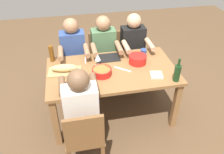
# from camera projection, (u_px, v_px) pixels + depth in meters

# --- Properties ---
(ground_plane) EXTENTS (8.00, 8.00, 0.00)m
(ground_plane) POSITION_uv_depth(u_px,v_px,m) (112.00, 113.00, 3.33)
(ground_plane) COLOR brown
(dining_table) EXTENTS (1.60, 0.90, 0.74)m
(dining_table) POSITION_uv_depth(u_px,v_px,m) (112.00, 76.00, 2.95)
(dining_table) COLOR olive
(dining_table) RESTS_ON ground_plane
(chair_far_left) EXTENTS (0.40, 0.40, 0.85)m
(chair_far_left) POSITION_uv_depth(u_px,v_px,m) (74.00, 60.00, 3.59)
(chair_far_left) COLOR brown
(chair_far_left) RESTS_ON ground_plane
(diner_far_left) EXTENTS (0.41, 0.53, 1.20)m
(diner_far_left) POSITION_uv_depth(u_px,v_px,m) (74.00, 53.00, 3.32)
(diner_far_left) COLOR #2D2D38
(diner_far_left) RESTS_ON ground_plane
(chair_far_right) EXTENTS (0.40, 0.40, 0.85)m
(chair_far_right) POSITION_uv_depth(u_px,v_px,m) (129.00, 54.00, 3.73)
(chair_far_right) COLOR brown
(chair_far_right) RESTS_ON ground_plane
(diner_far_right) EXTENTS (0.41, 0.53, 1.20)m
(diner_far_right) POSITION_uv_depth(u_px,v_px,m) (133.00, 47.00, 3.46)
(diner_far_right) COLOR #2D2D38
(diner_far_right) RESTS_ON ground_plane
(chair_far_center) EXTENTS (0.40, 0.40, 0.85)m
(chair_far_center) POSITION_uv_depth(u_px,v_px,m) (102.00, 57.00, 3.66)
(chair_far_center) COLOR brown
(chair_far_center) RESTS_ON ground_plane
(diner_far_center) EXTENTS (0.41, 0.53, 1.20)m
(diner_far_center) POSITION_uv_depth(u_px,v_px,m) (104.00, 50.00, 3.39)
(diner_far_center) COLOR #2D2D38
(diner_far_center) RESTS_ON ground_plane
(chair_near_left) EXTENTS (0.40, 0.40, 0.85)m
(chair_near_left) POSITION_uv_depth(u_px,v_px,m) (84.00, 137.00, 2.36)
(chair_near_left) COLOR brown
(chair_near_left) RESTS_ON ground_plane
(diner_near_left) EXTENTS (0.41, 0.53, 1.20)m
(diner_near_left) POSITION_uv_depth(u_px,v_px,m) (81.00, 109.00, 2.38)
(diner_near_left) COLOR #2D2D38
(diner_near_left) RESTS_ON ground_plane
(serving_bowl_greens) EXTENTS (0.23, 0.23, 0.11)m
(serving_bowl_greens) POSITION_uv_depth(u_px,v_px,m) (138.00, 59.00, 3.00)
(serving_bowl_greens) COLOR red
(serving_bowl_greens) RESTS_ON dining_table
(serving_bowl_fruit) EXTENTS (0.24, 0.24, 0.08)m
(serving_bowl_fruit) POSITION_uv_depth(u_px,v_px,m) (102.00, 71.00, 2.78)
(serving_bowl_fruit) COLOR red
(serving_bowl_fruit) RESTS_ON dining_table
(cutting_board) EXTENTS (0.42, 0.26, 0.02)m
(cutting_board) POSITION_uv_depth(u_px,v_px,m) (65.00, 72.00, 2.84)
(cutting_board) COLOR tan
(cutting_board) RESTS_ON dining_table
(bread_loaf) EXTENTS (0.33, 0.15, 0.09)m
(bread_loaf) POSITION_uv_depth(u_px,v_px,m) (64.00, 68.00, 2.81)
(bread_loaf) COLOR tan
(bread_loaf) RESTS_ON cutting_board
(wine_bottle) EXTENTS (0.08, 0.08, 0.29)m
(wine_bottle) POSITION_uv_depth(u_px,v_px,m) (177.00, 73.00, 2.65)
(wine_bottle) COLOR #193819
(wine_bottle) RESTS_ON dining_table
(beer_bottle) EXTENTS (0.06, 0.06, 0.22)m
(beer_bottle) POSITION_uv_depth(u_px,v_px,m) (52.00, 54.00, 3.01)
(beer_bottle) COLOR brown
(beer_bottle) RESTS_ON dining_table
(wine_glass) EXTENTS (0.08, 0.08, 0.17)m
(wine_glass) POSITION_uv_depth(u_px,v_px,m) (98.00, 58.00, 2.91)
(wine_glass) COLOR silver
(wine_glass) RESTS_ON dining_table
(fork_far_left) EXTENTS (0.03, 0.17, 0.01)m
(fork_far_left) POSITION_uv_depth(u_px,v_px,m) (85.00, 60.00, 3.08)
(fork_far_left) COLOR silver
(fork_far_left) RESTS_ON dining_table
(cup_far_right) EXTENTS (0.08, 0.08, 0.09)m
(cup_far_right) POSITION_uv_depth(u_px,v_px,m) (143.00, 52.00, 3.16)
(cup_far_right) COLOR #334C8C
(cup_far_right) RESTS_ON dining_table
(placemat_far_center) EXTENTS (0.32, 0.23, 0.01)m
(placemat_far_center) POSITION_uv_depth(u_px,v_px,m) (108.00, 58.00, 3.13)
(placemat_far_center) COLOR black
(placemat_far_center) RESTS_ON dining_table
(placemat_near_left) EXTENTS (0.32, 0.23, 0.01)m
(placemat_near_left) POSITION_uv_depth(u_px,v_px,m) (78.00, 88.00, 2.59)
(placemat_near_left) COLOR #142333
(placemat_near_left) RESTS_ON dining_table
(carving_knife) EXTENTS (0.19, 0.17, 0.01)m
(carving_knife) POSITION_uv_depth(u_px,v_px,m) (122.00, 69.00, 2.90)
(carving_knife) COLOR silver
(carving_knife) RESTS_ON dining_table
(napkin_stack) EXTENTS (0.16, 0.16, 0.02)m
(napkin_stack) POSITION_uv_depth(u_px,v_px,m) (156.00, 75.00, 2.78)
(napkin_stack) COLOR white
(napkin_stack) RESTS_ON dining_table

